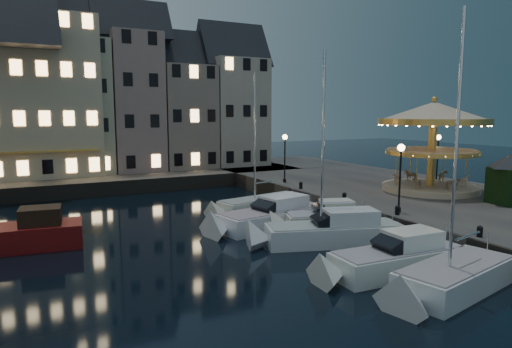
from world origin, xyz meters
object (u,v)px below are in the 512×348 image
motorboat_c (327,232)px  red_fishing_boat (14,237)px  bollard_a (480,231)px  bollard_b (397,210)px  motorboat_a (449,281)px  motorboat_f (256,207)px  carousel (433,129)px  ticket_kiosk (510,171)px  streetlamp_b (400,168)px  bollard_d (301,185)px  motorboat_b (391,261)px  bollard_c (344,196)px  streetlamp_c (285,151)px  streetlamp_d (438,152)px  motorboat_d (320,221)px  motorboat_e (268,218)px

motorboat_c → red_fishing_boat: motorboat_c is taller
bollard_a → bollard_b: 5.50m
motorboat_a → motorboat_f: bearing=90.5°
bollard_b → carousel: 10.78m
red_fishing_boat → ticket_kiosk: 30.50m
streetlamp_b → bollard_d: size_ratio=7.32×
bollard_d → carousel: carousel is taller
motorboat_b → motorboat_f: motorboat_f is taller
bollard_c → red_fishing_boat: red_fishing_boat is taller
bollard_c → bollard_d: bearing=90.0°
streetlamp_b → streetlamp_c: 13.50m
streetlamp_d → red_fishing_boat: 32.37m
streetlamp_b → motorboat_f: (-5.29, 8.76, -3.49)m
streetlamp_d → motorboat_c: size_ratio=0.36×
bollard_b → motorboat_b: motorboat_b is taller
bollard_a → ticket_kiosk: 10.13m
bollard_d → motorboat_c: size_ratio=0.05×
bollard_b → motorboat_d: motorboat_d is taller
streetlamp_c → motorboat_d: bearing=-110.2°
motorboat_d → motorboat_e: bearing=134.8°
bollard_c → motorboat_b: 11.04m
carousel → motorboat_e: bearing=178.8°
motorboat_f → ticket_kiosk: size_ratio=2.77×
bollard_a → motorboat_f: (-4.69, 14.76, -1.07)m
bollard_c → ticket_kiosk: size_ratio=0.15×
motorboat_c → carousel: motorboat_c is taller
bollard_b → motorboat_a: size_ratio=0.05×
motorboat_a → motorboat_c: size_ratio=1.03×
bollard_b → bollard_c: same height
motorboat_b → motorboat_a: bearing=-79.6°
streetlamp_c → bollard_d: size_ratio=7.32×
motorboat_f → streetlamp_c: bearing=41.9°
streetlamp_d → ticket_kiosk: (-3.03, -8.49, -0.48)m
motorboat_d → ticket_kiosk: ticket_kiosk is taller
motorboat_b → carousel: (13.44, 9.83, 5.44)m
motorboat_b → bollard_c: bearing=62.8°
motorboat_c → red_fishing_boat: (-15.57, 6.98, 0.02)m
motorboat_c → ticket_kiosk: 13.98m
motorboat_a → streetlamp_c: bearing=76.6°
motorboat_c → motorboat_f: (0.05, 8.76, -0.15)m
bollard_c → motorboat_a: 13.36m
bollard_d → ticket_kiosk: 14.64m
carousel → streetlamp_d: bearing=35.0°
bollard_c → motorboat_e: motorboat_e is taller
motorboat_c → ticket_kiosk: bearing=-6.2°
motorboat_f → bollard_c: bearing=-42.2°
motorboat_a → ticket_kiosk: size_ratio=3.19×
motorboat_d → ticket_kiosk: size_ratio=1.63×
bollard_c → ticket_kiosk: bearing=-34.0°
motorboat_e → motorboat_d: bearing=-45.2°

